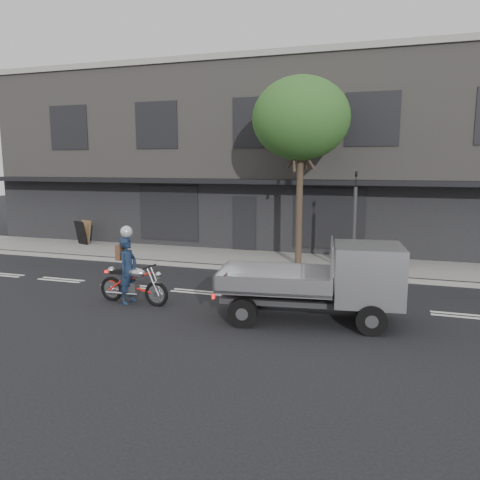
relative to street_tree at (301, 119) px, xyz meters
name	(u,v)px	position (x,y,z in m)	size (l,w,h in m)	color
ground	(197,292)	(-2.20, -4.20, -5.28)	(80.00, 80.00, 0.00)	black
sidewalk	(245,259)	(-2.20, 0.50, -5.20)	(32.00, 3.20, 0.15)	gray
kerb	(231,268)	(-2.20, -1.10, -5.20)	(32.00, 0.20, 0.15)	gray
building_main	(283,159)	(-2.20, 7.10, -1.28)	(26.00, 10.00, 8.00)	slate
street_tree	(301,119)	(0.00, 0.00, 0.00)	(3.40, 3.40, 6.74)	#382B21
traffic_light_pole	(354,228)	(2.00, -0.85, -3.63)	(0.12, 0.12, 3.50)	#2D2D30
motorcycle	(133,283)	(-3.40, -5.75, -4.72)	(2.11, 0.61, 1.09)	black
rider	(128,270)	(-3.55, -5.75, -4.37)	(0.66, 0.43, 1.81)	#152239
flatbed_ute	(350,276)	(2.28, -5.56, -4.15)	(4.44, 2.25, 1.97)	black
construction_barrier	(367,256)	(2.41, 0.16, -4.72)	(1.45, 0.58, 0.81)	#DCA50B
sandwich_board	(81,233)	(-10.10, 1.08, -4.59)	(0.67, 0.45, 1.06)	black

